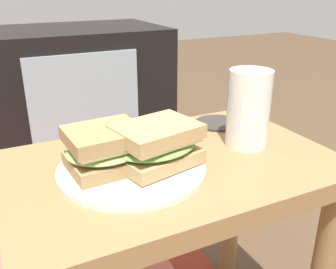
{
  "coord_description": "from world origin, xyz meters",
  "views": [
    {
      "loc": [
        -0.26,
        -0.51,
        0.75
      ],
      "look_at": [
        -0.01,
        0.0,
        0.51
      ],
      "focal_mm": 40.29,
      "sensor_mm": 36.0,
      "label": 1
    }
  ],
  "objects_px": {
    "sandwich_front": "(105,149)",
    "coaster": "(218,123)",
    "plate": "(132,169)",
    "beer_glass": "(249,109)",
    "sandwich_back": "(157,144)",
    "tv_cabinet": "(42,107)"
  },
  "relations": [
    {
      "from": "sandwich_front",
      "to": "coaster",
      "type": "bearing_deg",
      "value": 20.9
    },
    {
      "from": "plate",
      "to": "beer_glass",
      "type": "height_order",
      "value": "beer_glass"
    },
    {
      "from": "plate",
      "to": "sandwich_back",
      "type": "distance_m",
      "value": 0.06
    },
    {
      "from": "tv_cabinet",
      "to": "sandwich_front",
      "type": "xyz_separation_m",
      "value": [
        -0.03,
        -0.94,
        0.21
      ]
    },
    {
      "from": "plate",
      "to": "beer_glass",
      "type": "xyz_separation_m",
      "value": [
        0.23,
        0.0,
        0.06
      ]
    },
    {
      "from": "tv_cabinet",
      "to": "sandwich_back",
      "type": "relative_size",
      "value": 6.17
    },
    {
      "from": "tv_cabinet",
      "to": "sandwich_back",
      "type": "bearing_deg",
      "value": -87.2
    },
    {
      "from": "plate",
      "to": "coaster",
      "type": "xyz_separation_m",
      "value": [
        0.24,
        0.12,
        -0.0
      ]
    },
    {
      "from": "sandwich_back",
      "to": "coaster",
      "type": "bearing_deg",
      "value": 32.93
    },
    {
      "from": "sandwich_front",
      "to": "sandwich_back",
      "type": "distance_m",
      "value": 0.08
    },
    {
      "from": "plate",
      "to": "sandwich_back",
      "type": "height_order",
      "value": "sandwich_back"
    },
    {
      "from": "tv_cabinet",
      "to": "coaster",
      "type": "bearing_deg",
      "value": -73.21
    },
    {
      "from": "coaster",
      "to": "sandwich_back",
      "type": "bearing_deg",
      "value": -147.07
    },
    {
      "from": "sandwich_front",
      "to": "tv_cabinet",
      "type": "bearing_deg",
      "value": 88.21
    },
    {
      "from": "plate",
      "to": "coaster",
      "type": "height_order",
      "value": "plate"
    },
    {
      "from": "beer_glass",
      "to": "coaster",
      "type": "relative_size",
      "value": 1.48
    },
    {
      "from": "beer_glass",
      "to": "coaster",
      "type": "xyz_separation_m",
      "value": [
        0.01,
        0.12,
        -0.07
      ]
    },
    {
      "from": "sandwich_back",
      "to": "coaster",
      "type": "relative_size",
      "value": 1.63
    },
    {
      "from": "beer_glass",
      "to": "sandwich_back",
      "type": "bearing_deg",
      "value": -174.91
    },
    {
      "from": "sandwich_front",
      "to": "beer_glass",
      "type": "height_order",
      "value": "beer_glass"
    },
    {
      "from": "sandwich_back",
      "to": "beer_glass",
      "type": "bearing_deg",
      "value": 5.09
    },
    {
      "from": "sandwich_front",
      "to": "sandwich_back",
      "type": "bearing_deg",
      "value": -18.14
    }
  ]
}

